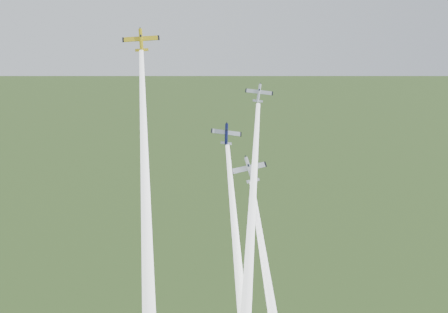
# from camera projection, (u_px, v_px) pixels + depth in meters

# --- Properties ---
(plane_yellow) EXTENTS (8.50, 7.51, 6.88)m
(plane_yellow) POSITION_uv_depth(u_px,v_px,m) (141.00, 40.00, 123.06)
(plane_yellow) COLOR gold
(smoke_trail_yellow) EXTENTS (7.04, 52.17, 48.96)m
(smoke_trail_yellow) POSITION_uv_depth(u_px,v_px,m) (145.00, 191.00, 103.49)
(smoke_trail_yellow) COLOR white
(plane_navy) EXTENTS (8.40, 6.71, 6.66)m
(plane_navy) POSITION_uv_depth(u_px,v_px,m) (226.00, 134.00, 128.71)
(plane_navy) COLOR #0D113B
(smoke_trail_navy) EXTENTS (8.32, 46.83, 44.03)m
(smoke_trail_navy) POSITION_uv_depth(u_px,v_px,m) (239.00, 277.00, 110.91)
(smoke_trail_navy) COLOR white
(plane_silver_right) EXTENTS (8.26, 7.14, 5.79)m
(plane_silver_right) POSITION_uv_depth(u_px,v_px,m) (259.00, 93.00, 130.52)
(plane_silver_right) COLOR silver
(smoke_trail_silver_right) EXTENTS (19.25, 49.89, 48.71)m
(smoke_trail_silver_right) POSITION_uv_depth(u_px,v_px,m) (250.00, 243.00, 110.95)
(smoke_trail_silver_right) COLOR white
(plane_silver_low) EXTENTS (8.70, 7.24, 7.69)m
(plane_silver_low) POSITION_uv_depth(u_px,v_px,m) (250.00, 170.00, 124.27)
(plane_silver_low) COLOR silver
(smoke_trail_silver_low) EXTENTS (5.14, 40.32, 37.83)m
(smoke_trail_silver_low) POSITION_uv_depth(u_px,v_px,m) (270.00, 300.00, 109.00)
(smoke_trail_silver_low) COLOR white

